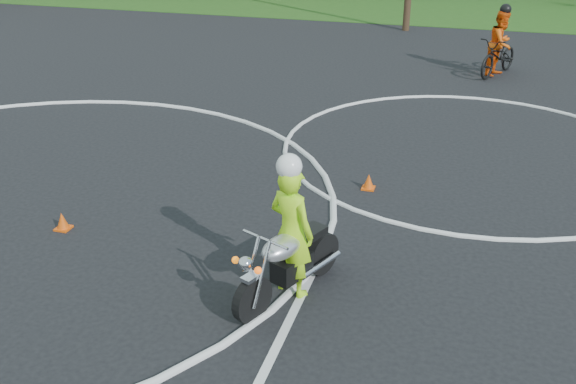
# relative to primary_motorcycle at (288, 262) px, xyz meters

# --- Properties ---
(grass_strip) EXTENTS (120.00, 10.00, 0.02)m
(grass_strip) POSITION_rel_primary_motorcycle_xyz_m (-5.81, 25.43, -0.54)
(grass_strip) COLOR #1E4714
(grass_strip) RESTS_ON ground
(course_markings) EXTENTS (19.05, 19.05, 0.12)m
(course_markings) POSITION_rel_primary_motorcycle_xyz_m (-3.64, 2.79, -0.54)
(course_markings) COLOR silver
(course_markings) RESTS_ON ground
(primary_motorcycle) EXTENTS (1.12, 2.03, 1.13)m
(primary_motorcycle) POSITION_rel_primary_motorcycle_xyz_m (0.00, 0.00, 0.00)
(primary_motorcycle) COLOR black
(primary_motorcycle) RESTS_ON ground
(rider_primary_grp) EXTENTS (0.82, 0.69, 2.10)m
(rider_primary_grp) POSITION_rel_primary_motorcycle_xyz_m (0.01, 0.14, 0.46)
(rider_primary_grp) COLOR #B3FF1A
(rider_primary_grp) RESTS_ON ground
(rider_second_grp) EXTENTS (1.60, 2.34, 2.13)m
(rider_second_grp) POSITION_rel_primary_motorcycle_xyz_m (2.75, 13.24, 0.20)
(rider_second_grp) COLOR black
(rider_second_grp) RESTS_ON ground
(traffic_cones) EXTENTS (19.95, 10.83, 0.30)m
(traffic_cones) POSITION_rel_primary_motorcycle_xyz_m (-1.49, 1.67, -0.41)
(traffic_cones) COLOR #E6500C
(traffic_cones) RESTS_ON ground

